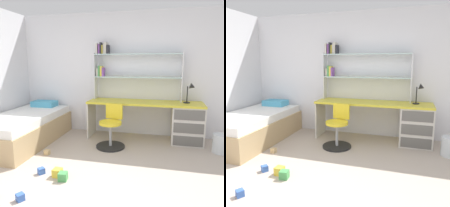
# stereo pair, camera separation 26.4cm
# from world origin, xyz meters

# --- Properties ---
(ground_plane) EXTENTS (5.83, 6.11, 0.02)m
(ground_plane) POSITION_xyz_m (0.00, 0.00, -0.01)
(ground_plane) COLOR #B2A393
(room_shell) EXTENTS (5.83, 6.11, 2.53)m
(room_shell) POSITION_xyz_m (-1.25, 1.26, 1.26)
(room_shell) COLOR silver
(room_shell) RESTS_ON ground_plane
(desk) EXTENTS (2.20, 0.59, 0.76)m
(desk) POSITION_xyz_m (0.90, 2.23, 0.43)
(desk) COLOR gold
(desk) RESTS_ON ground_plane
(bookshelf_hutch) EXTENTS (1.75, 0.22, 1.15)m
(bookshelf_hutch) POSITION_xyz_m (-0.10, 2.41, 1.45)
(bookshelf_hutch) COLOR silver
(bookshelf_hutch) RESTS_ON desk
(desk_lamp) EXTENTS (0.20, 0.17, 0.38)m
(desk_lamp) POSITION_xyz_m (1.15, 2.24, 1.01)
(desk_lamp) COLOR black
(desk_lamp) RESTS_ON desk
(swivel_chair) EXTENTS (0.52, 0.52, 0.77)m
(swivel_chair) POSITION_xyz_m (-0.23, 1.69, 0.30)
(swivel_chair) COLOR black
(swivel_chair) RESTS_ON ground_plane
(bed_platform) EXTENTS (1.02, 2.02, 0.68)m
(bed_platform) POSITION_xyz_m (-1.89, 1.54, 0.28)
(bed_platform) COLOR tan
(bed_platform) RESTS_ON ground_plane
(waste_bin) EXTENTS (0.26, 0.26, 0.32)m
(waste_bin) POSITION_xyz_m (1.63, 1.84, 0.16)
(waste_bin) COLOR silver
(waste_bin) RESTS_ON ground_plane
(toy_block_green_0) EXTENTS (0.13, 0.13, 0.11)m
(toy_block_green_0) POSITION_xyz_m (-0.56, 0.39, 0.05)
(toy_block_green_0) COLOR #479E51
(toy_block_green_0) RESTS_ON ground_plane
(toy_block_yellow_2) EXTENTS (0.11, 0.11, 0.11)m
(toy_block_yellow_2) POSITION_xyz_m (-0.68, 0.46, 0.06)
(toy_block_yellow_2) COLOR gold
(toy_block_yellow_2) RESTS_ON ground_plane
(toy_block_natural_3) EXTENTS (0.09, 0.09, 0.08)m
(toy_block_natural_3) POSITION_xyz_m (-1.19, 1.09, 0.04)
(toy_block_natural_3) COLOR tan
(toy_block_natural_3) RESTS_ON ground_plane
(toy_block_blue_4) EXTENTS (0.12, 0.12, 0.08)m
(toy_block_blue_4) POSITION_xyz_m (-0.93, 0.48, 0.04)
(toy_block_blue_4) COLOR #3860B7
(toy_block_blue_4) RESTS_ON ground_plane
(toy_block_blue_5) EXTENTS (0.11, 0.11, 0.08)m
(toy_block_blue_5) POSITION_xyz_m (-0.83, -0.12, 0.04)
(toy_block_blue_5) COLOR #3860B7
(toy_block_blue_5) RESTS_ON ground_plane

